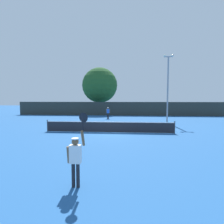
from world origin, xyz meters
name	(u,v)px	position (x,y,z in m)	size (l,w,h in m)	color
ground_plane	(109,132)	(0.00, 0.00, 0.00)	(120.00, 120.00, 0.00)	#235693
tennis_net	(109,127)	(0.00, 0.00, 0.51)	(11.37, 0.08, 1.07)	#232328
perimeter_fence	(118,109)	(0.00, 16.15, 1.20)	(36.37, 0.12, 2.40)	#2D332D
player_serving	(76,155)	(-0.13, -9.98, 1.11)	(0.68, 0.40, 2.53)	white
player_receiving	(108,112)	(-1.26, 10.91, 1.04)	(0.57, 0.25, 1.69)	blue
tennis_ball	(116,130)	(0.53, 0.84, 0.03)	(0.07, 0.07, 0.07)	#CCE033
light_pole	(168,84)	(6.50, 7.00, 4.72)	(1.18, 0.28, 8.31)	gray
large_tree	(100,85)	(-4.00, 20.91, 5.67)	(7.08, 7.08, 9.23)	brown
parked_car_near	(85,109)	(-7.65, 23.20, 0.78)	(2.38, 4.40, 1.69)	navy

